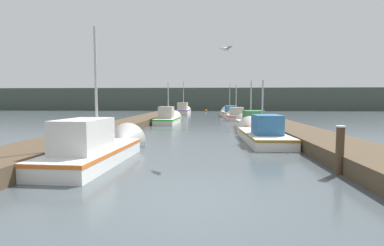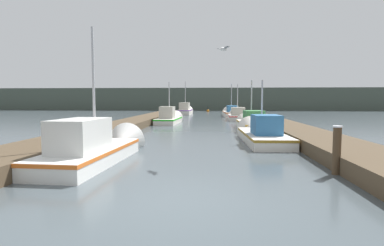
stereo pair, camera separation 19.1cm
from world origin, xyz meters
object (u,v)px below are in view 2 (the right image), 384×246
(fishing_boat_1, at_px, (260,133))
(fishing_boat_2, at_px, (251,123))
(fishing_boat_5, at_px, (231,113))
(fishing_boat_3, at_px, (170,118))
(fishing_boat_6, at_px, (186,110))
(channel_buoy, at_px, (208,111))
(mooring_piling_0, at_px, (337,150))
(fishing_boat_0, at_px, (99,147))
(seagull_lead, at_px, (223,49))
(fishing_boat_4, at_px, (237,116))
(mooring_piling_1, at_px, (238,110))

(fishing_boat_1, xyz_separation_m, fishing_boat_2, (0.19, 5.08, 0.07))
(fishing_boat_5, bearing_deg, fishing_boat_3, -121.44)
(fishing_boat_6, xyz_separation_m, channel_buoy, (2.86, 8.77, -0.38))
(mooring_piling_0, bearing_deg, fishing_boat_0, 167.94)
(fishing_boat_1, distance_m, channel_buoy, 34.22)
(seagull_lead, bearing_deg, fishing_boat_3, -18.58)
(fishing_boat_0, distance_m, channel_buoy, 39.32)
(fishing_boat_5, relative_size, fishing_boat_6, 0.99)
(mooring_piling_0, bearing_deg, channel_buoy, 95.76)
(mooring_piling_0, xyz_separation_m, channel_buoy, (-4.10, 40.71, -0.52))
(fishing_boat_4, bearing_deg, mooring_piling_0, -86.55)
(fishing_boat_3, distance_m, fishing_boat_4, 7.54)
(fishing_boat_3, bearing_deg, fishing_boat_4, 39.76)
(fishing_boat_0, relative_size, fishing_boat_6, 0.97)
(channel_buoy, bearing_deg, fishing_boat_0, -94.30)
(fishing_boat_1, distance_m, fishing_boat_5, 20.72)
(fishing_boat_1, height_order, fishing_boat_6, fishing_boat_6)
(fishing_boat_0, height_order, seagull_lead, fishing_boat_0)
(fishing_boat_0, bearing_deg, mooring_piling_0, -9.15)
(fishing_boat_0, height_order, fishing_boat_4, fishing_boat_0)
(mooring_piling_1, bearing_deg, seagull_lead, -95.53)
(fishing_boat_0, xyz_separation_m, mooring_piling_0, (7.05, -1.51, 0.23))
(fishing_boat_6, distance_m, mooring_piling_1, 7.15)
(fishing_boat_6, bearing_deg, fishing_boat_5, -36.85)
(mooring_piling_0, bearing_deg, fishing_boat_3, 112.03)
(mooring_piling_1, bearing_deg, fishing_boat_2, -92.37)
(fishing_boat_1, height_order, seagull_lead, seagull_lead)
(fishing_boat_1, xyz_separation_m, fishing_boat_4, (0.10, 14.97, 0.02))
(fishing_boat_4, relative_size, fishing_boat_5, 0.83)
(mooring_piling_0, bearing_deg, seagull_lead, 147.23)
(fishing_boat_4, distance_m, fishing_boat_6, 11.98)
(fishing_boat_2, distance_m, fishing_boat_4, 9.89)
(fishing_boat_6, bearing_deg, mooring_piling_1, 11.68)
(fishing_boat_3, relative_size, fishing_boat_6, 0.93)
(mooring_piling_0, relative_size, seagull_lead, 2.48)
(fishing_boat_0, relative_size, mooring_piling_1, 5.30)
(fishing_boat_5, xyz_separation_m, channel_buoy, (-2.94, 13.35, -0.27))
(fishing_boat_6, bearing_deg, fishing_boat_3, -88.29)
(fishing_boat_0, distance_m, fishing_boat_4, 21.02)
(fishing_boat_5, bearing_deg, fishing_boat_2, -91.08)
(fishing_boat_4, bearing_deg, fishing_boat_3, -141.66)
(fishing_boat_4, bearing_deg, mooring_piling_1, 86.26)
(fishing_boat_1, bearing_deg, fishing_boat_0, -141.69)
(mooring_piling_0, distance_m, mooring_piling_1, 33.21)
(fishing_boat_0, bearing_deg, fishing_boat_2, 61.45)
(fishing_boat_2, bearing_deg, mooring_piling_0, -87.99)
(fishing_boat_4, distance_m, mooring_piling_0, 21.63)
(fishing_boat_2, distance_m, mooring_piling_0, 11.74)
(fishing_boat_2, distance_m, fishing_boat_3, 8.09)
(fishing_boat_2, xyz_separation_m, fishing_boat_4, (-0.09, 9.89, -0.05))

